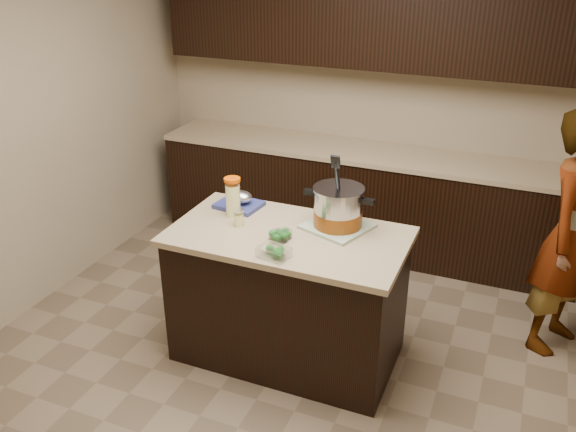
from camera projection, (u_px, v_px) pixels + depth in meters
name	position (u px, v px, depth m)	size (l,w,h in m)	color
ground_plane	(288.00, 352.00, 4.12)	(4.00, 4.00, 0.00)	brown
room_shell	(288.00, 103.00, 3.39)	(4.04, 4.04, 2.72)	tan
back_cabinets	(367.00, 144.00, 5.17)	(3.60, 0.63, 2.33)	black
island	(288.00, 295.00, 3.93)	(1.46, 0.81, 0.90)	black
dish_towel	(337.00, 226.00, 3.81)	(0.36, 0.36, 0.02)	#5B8257
stock_pot	(338.00, 209.00, 3.76)	(0.45, 0.32, 0.45)	#B7B7BC
lemonade_pitcher	(233.00, 198.00, 3.93)	(0.12, 0.12, 0.26)	#F7F597
mason_jar	(239.00, 218.00, 3.82)	(0.08, 0.08, 0.11)	#F7F597
broccoli_tub_left	(283.00, 234.00, 3.68)	(0.13, 0.13, 0.05)	silver
broccoli_tub_right	(278.00, 237.00, 3.64)	(0.14, 0.14, 0.06)	silver
broccoli_tub_rect	(274.00, 253.00, 3.46)	(0.20, 0.16, 0.06)	silver
blue_tray	(240.00, 202.00, 4.08)	(0.31, 0.26, 0.11)	navy
person	(572.00, 235.00, 3.90)	(0.60, 0.39, 1.64)	gray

